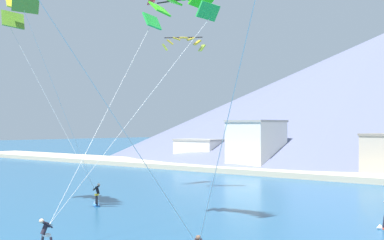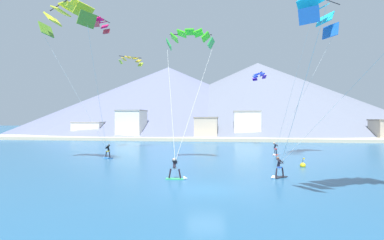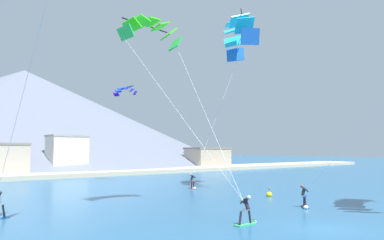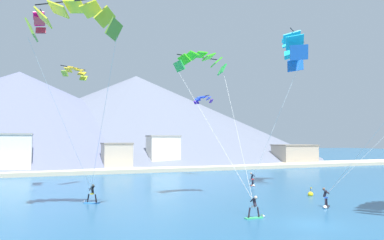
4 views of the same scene
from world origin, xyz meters
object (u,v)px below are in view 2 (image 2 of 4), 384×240
at_px(kitesurfer_mid_center, 177,172).
at_px(parafoil_kite_near_trail, 317,12).
at_px(parafoil_kite_distant_low_drift, 259,75).
at_px(parafoil_kite_distant_mid_solo, 131,60).
at_px(race_marker_buoy, 303,165).
at_px(kitesurfer_far_left, 278,171).
at_px(parafoil_kite_near_lead, 68,15).
at_px(kitesurfer_near_lead, 107,153).
at_px(parafoil_kite_distant_high_outer, 101,23).
at_px(parafoil_kite_mid_center, 190,38).
at_px(kitesurfer_near_trail, 275,151).

relative_size(kitesurfer_mid_center, parafoil_kite_near_trail, 0.10).
relative_size(parafoil_kite_distant_low_drift, parafoil_kite_distant_mid_solo, 1.02).
bearing_deg(race_marker_buoy, kitesurfer_far_left, -119.30).
relative_size(kitesurfer_far_left, parafoil_kite_near_lead, 0.11).
height_order(kitesurfer_far_left, parafoil_kite_near_lead, parafoil_kite_near_lead).
height_order(kitesurfer_near_lead, kitesurfer_far_left, kitesurfer_near_lead).
bearing_deg(kitesurfer_far_left, parafoil_kite_distant_mid_solo, 132.37).
height_order(parafoil_kite_near_trail, parafoil_kite_distant_mid_solo, parafoil_kite_near_trail).
bearing_deg(kitesurfer_near_lead, parafoil_kite_distant_mid_solo, 93.45).
height_order(kitesurfer_mid_center, parafoil_kite_near_trail, parafoil_kite_near_trail).
bearing_deg(kitesurfer_near_lead, parafoil_kite_distant_low_drift, 43.90).
distance_m(kitesurfer_far_left, race_marker_buoy, 7.01).
distance_m(parafoil_kite_distant_high_outer, parafoil_kite_distant_mid_solo, 7.10).
relative_size(parafoil_kite_mid_center, parafoil_kite_distant_low_drift, 3.68).
distance_m(kitesurfer_mid_center, parafoil_kite_distant_low_drift, 34.94).
xyz_separation_m(parafoil_kite_near_trail, parafoil_kite_distant_high_outer, (-30.38, 6.41, 1.91)).
bearing_deg(kitesurfer_far_left, race_marker_buoy, 60.70).
height_order(kitesurfer_near_lead, parafoil_kite_distant_mid_solo, parafoil_kite_distant_mid_solo).
distance_m(parafoil_kite_near_trail, parafoil_kite_distant_mid_solo, 27.79).
height_order(kitesurfer_near_trail, parafoil_kite_near_lead, parafoil_kite_near_lead).
bearing_deg(parafoil_kite_distant_mid_solo, kitesurfer_near_lead, -86.55).
height_order(kitesurfer_mid_center, parafoil_kite_distant_mid_solo, parafoil_kite_distant_mid_solo).
distance_m(parafoil_kite_near_trail, race_marker_buoy, 19.16).
height_order(kitesurfer_near_trail, parafoil_kite_mid_center, parafoil_kite_mid_center).
bearing_deg(kitesurfer_near_trail, parafoil_kite_distant_high_outer, 172.13).
xyz_separation_m(kitesurfer_mid_center, race_marker_buoy, (11.47, 7.68, -0.42)).
bearing_deg(parafoil_kite_distant_mid_solo, kitesurfer_near_trail, -14.85).
height_order(kitesurfer_mid_center, parafoil_kite_distant_high_outer, parafoil_kite_distant_high_outer).
bearing_deg(parafoil_kite_distant_mid_solo, parafoil_kite_mid_center, -49.29).
bearing_deg(parafoil_kite_mid_center, kitesurfer_near_lead, 169.72).
bearing_deg(parafoil_kite_near_lead, race_marker_buoy, 2.70).
bearing_deg(parafoil_kite_distant_low_drift, kitesurfer_near_trail, -86.93).
bearing_deg(parafoil_kite_distant_high_outer, parafoil_kite_distant_mid_solo, 27.51).
bearing_deg(parafoil_kite_distant_mid_solo, parafoil_kite_distant_high_outer, -152.49).
bearing_deg(kitesurfer_far_left, kitesurfer_mid_center, -168.88).
relative_size(kitesurfer_near_lead, race_marker_buoy, 1.79).
bearing_deg(kitesurfer_far_left, parafoil_kite_distant_high_outer, 140.93).
bearing_deg(kitesurfer_near_lead, parafoil_kite_mid_center, -10.28).
bearing_deg(parafoil_kite_distant_mid_solo, kitesurfer_mid_center, -63.43).
bearing_deg(kitesurfer_near_lead, kitesurfer_mid_center, -47.60).
relative_size(parafoil_kite_distant_high_outer, parafoil_kite_distant_mid_solo, 1.20).
relative_size(kitesurfer_near_trail, parafoil_kite_mid_center, 0.13).
bearing_deg(parafoil_kite_distant_low_drift, parafoil_kite_distant_mid_solo, -158.26).
distance_m(kitesurfer_near_lead, kitesurfer_mid_center, 16.09).
height_order(parafoil_kite_distant_low_drift, race_marker_buoy, parafoil_kite_distant_low_drift).
xyz_separation_m(kitesurfer_near_lead, race_marker_buoy, (22.31, -4.20, -0.41)).
bearing_deg(parafoil_kite_near_lead, parafoil_kite_distant_low_drift, 47.97).
relative_size(kitesurfer_near_trail, kitesurfer_far_left, 1.01).
distance_m(kitesurfer_far_left, parafoil_kite_distant_mid_solo, 32.16).
height_order(kitesurfer_far_left, parafoil_kite_distant_high_outer, parafoil_kite_distant_high_outer).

